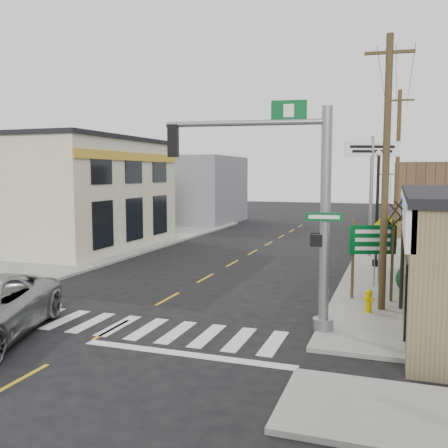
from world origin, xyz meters
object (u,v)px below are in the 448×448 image
(traffic_signal_pole, at_px, (298,195))
(lamp_post, at_px, (379,200))
(guide_sign, at_px, (373,248))
(fire_hydrant, at_px, (369,300))
(utility_pole_near, at_px, (386,172))
(dance_center_sign, at_px, (372,166))
(bare_tree, at_px, (405,203))
(utility_pole_far, at_px, (397,167))

(traffic_signal_pole, bearing_deg, lamp_post, 72.75)
(traffic_signal_pole, relative_size, lamp_post, 1.17)
(guide_sign, xyz_separation_m, fire_hydrant, (-0.01, -1.74, -1.50))
(utility_pole_near, bearing_deg, fire_hydrant, -132.44)
(guide_sign, relative_size, dance_center_sign, 0.44)
(fire_hydrant, bearing_deg, bare_tree, 38.59)
(guide_sign, xyz_separation_m, dance_center_sign, (-0.58, 10.37, 3.15))
(traffic_signal_pole, relative_size, guide_sign, 2.26)
(fire_hydrant, bearing_deg, lamp_post, 90.28)
(utility_pole_far, bearing_deg, fire_hydrant, -96.05)
(fire_hydrant, distance_m, bare_tree, 3.51)
(fire_hydrant, xyz_separation_m, lamp_post, (-0.04, 8.84, 2.93))
(fire_hydrant, distance_m, lamp_post, 9.31)
(traffic_signal_pole, height_order, lamp_post, traffic_signal_pole)
(lamp_post, height_order, bare_tree, lamp_post)
(traffic_signal_pole, height_order, dance_center_sign, traffic_signal_pole)
(bare_tree, bearing_deg, dance_center_sign, 98.27)
(utility_pole_far, bearing_deg, dance_center_sign, -111.82)
(traffic_signal_pole, relative_size, dance_center_sign, 1.01)
(guide_sign, height_order, utility_pole_near, utility_pole_near)
(bare_tree, bearing_deg, utility_pole_far, 91.04)
(fire_hydrant, distance_m, dance_center_sign, 12.99)
(bare_tree, relative_size, utility_pole_near, 0.50)
(dance_center_sign, distance_m, utility_pole_near, 11.63)
(guide_sign, distance_m, dance_center_sign, 10.85)
(utility_pole_far, bearing_deg, bare_tree, -92.20)
(traffic_signal_pole, xyz_separation_m, utility_pole_near, (2.40, 2.91, 0.69))
(traffic_signal_pole, height_order, bare_tree, traffic_signal_pole)
(guide_sign, relative_size, fire_hydrant, 3.83)
(guide_sign, relative_size, lamp_post, 0.52)
(traffic_signal_pole, xyz_separation_m, lamp_post, (1.95, 11.23, -0.67))
(lamp_post, distance_m, bare_tree, 8.07)
(guide_sign, distance_m, fire_hydrant, 2.30)
(fire_hydrant, xyz_separation_m, utility_pole_far, (0.79, 16.15, 4.60))
(traffic_signal_pole, xyz_separation_m, fire_hydrant, (1.99, 2.39, -3.61))
(traffic_signal_pole, height_order, utility_pole_near, utility_pole_near)
(fire_hydrant, bearing_deg, traffic_signal_pole, -129.87)
(fire_hydrant, bearing_deg, guide_sign, 89.62)
(lamp_post, xyz_separation_m, dance_center_sign, (-0.52, 3.27, 1.72))
(guide_sign, xyz_separation_m, utility_pole_far, (0.78, 14.41, 3.10))
(dance_center_sign, distance_m, bare_tree, 11.46)
(utility_pole_near, bearing_deg, traffic_signal_pole, -134.30)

